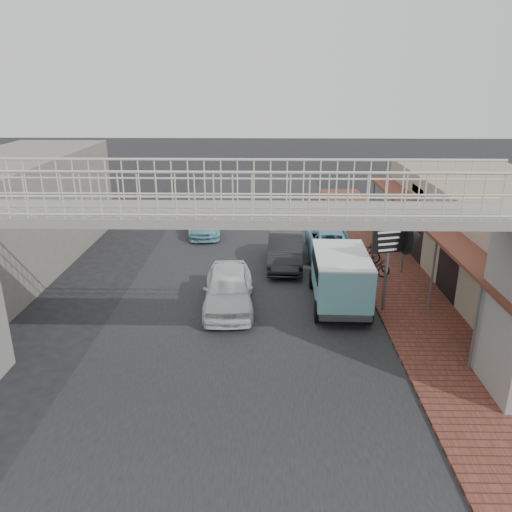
{
  "coord_description": "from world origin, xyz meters",
  "views": [
    {
      "loc": [
        0.77,
        -16.14,
        8.32
      ],
      "look_at": [
        0.38,
        2.2,
        1.8
      ],
      "focal_mm": 35.0,
      "sensor_mm": 36.0,
      "label": 1
    }
  ],
  "objects_px": {
    "angkot_far": "(204,224)",
    "angkot_van": "(340,272)",
    "angkot_curb": "(329,240)",
    "street_clock": "(496,303)",
    "dark_sedan": "(285,250)",
    "motorcycle_near": "(372,268)",
    "arrow_sign": "(410,239)",
    "white_hatchback": "(228,288)",
    "motorcycle_far": "(362,253)"
  },
  "relations": [
    {
      "from": "white_hatchback",
      "to": "angkot_van",
      "type": "distance_m",
      "value": 4.31
    },
    {
      "from": "motorcycle_far",
      "to": "motorcycle_near",
      "type": "bearing_deg",
      "value": -167.31
    },
    {
      "from": "white_hatchback",
      "to": "angkot_far",
      "type": "xyz_separation_m",
      "value": [
        -2.11,
        9.64,
        -0.18
      ]
    },
    {
      "from": "motorcycle_near",
      "to": "motorcycle_far",
      "type": "distance_m",
      "value": 1.8
    },
    {
      "from": "angkot_far",
      "to": "street_clock",
      "type": "distance_m",
      "value": 17.36
    },
    {
      "from": "white_hatchback",
      "to": "motorcycle_near",
      "type": "height_order",
      "value": "white_hatchback"
    },
    {
      "from": "street_clock",
      "to": "angkot_curb",
      "type": "bearing_deg",
      "value": 91.44
    },
    {
      "from": "dark_sedan",
      "to": "angkot_van",
      "type": "height_order",
      "value": "angkot_van"
    },
    {
      "from": "motorcycle_near",
      "to": "motorcycle_far",
      "type": "bearing_deg",
      "value": -4.84
    },
    {
      "from": "dark_sedan",
      "to": "angkot_curb",
      "type": "xyz_separation_m",
      "value": [
        2.28,
        1.89,
        -0.07
      ]
    },
    {
      "from": "angkot_van",
      "to": "arrow_sign",
      "type": "xyz_separation_m",
      "value": [
        2.41,
        -0.39,
        1.46
      ]
    },
    {
      "from": "angkot_far",
      "to": "motorcycle_near",
      "type": "xyz_separation_m",
      "value": [
        8.16,
        -6.74,
        -0.07
      ]
    },
    {
      "from": "dark_sedan",
      "to": "angkot_far",
      "type": "height_order",
      "value": "dark_sedan"
    },
    {
      "from": "motorcycle_far",
      "to": "angkot_van",
      "type": "bearing_deg",
      "value": 168.78
    },
    {
      "from": "angkot_curb",
      "to": "motorcycle_far",
      "type": "distance_m",
      "value": 2.28
    },
    {
      "from": "angkot_van",
      "to": "street_clock",
      "type": "bearing_deg",
      "value": -49.47
    },
    {
      "from": "arrow_sign",
      "to": "white_hatchback",
      "type": "bearing_deg",
      "value": 163.49
    },
    {
      "from": "dark_sedan",
      "to": "motorcycle_near",
      "type": "xyz_separation_m",
      "value": [
        3.72,
        -1.75,
        -0.21
      ]
    },
    {
      "from": "angkot_far",
      "to": "dark_sedan",
      "type": "bearing_deg",
      "value": -56.17
    },
    {
      "from": "angkot_far",
      "to": "angkot_van",
      "type": "bearing_deg",
      "value": -63.58
    },
    {
      "from": "angkot_curb",
      "to": "angkot_van",
      "type": "relative_size",
      "value": 1.07
    },
    {
      "from": "motorcycle_near",
      "to": "motorcycle_far",
      "type": "xyz_separation_m",
      "value": [
        -0.09,
        1.8,
        0.08
      ]
    },
    {
      "from": "dark_sedan",
      "to": "angkot_curb",
      "type": "bearing_deg",
      "value": 41.71
    },
    {
      "from": "angkot_van",
      "to": "motorcycle_near",
      "type": "relative_size",
      "value": 2.75
    },
    {
      "from": "white_hatchback",
      "to": "motorcycle_far",
      "type": "xyz_separation_m",
      "value": [
        5.95,
        4.7,
        -0.17
      ]
    },
    {
      "from": "white_hatchback",
      "to": "angkot_far",
      "type": "bearing_deg",
      "value": 99.36
    },
    {
      "from": "angkot_van",
      "to": "motorcycle_far",
      "type": "height_order",
      "value": "angkot_van"
    },
    {
      "from": "white_hatchback",
      "to": "motorcycle_far",
      "type": "height_order",
      "value": "white_hatchback"
    },
    {
      "from": "dark_sedan",
      "to": "street_clock",
      "type": "distance_m",
      "value": 10.76
    },
    {
      "from": "white_hatchback",
      "to": "arrow_sign",
      "type": "bearing_deg",
      "value": -3.91
    },
    {
      "from": "arrow_sign",
      "to": "street_clock",
      "type": "bearing_deg",
      "value": -87.67
    },
    {
      "from": "street_clock",
      "to": "white_hatchback",
      "type": "bearing_deg",
      "value": 135.55
    },
    {
      "from": "motorcycle_far",
      "to": "arrow_sign",
      "type": "distance_m",
      "value": 5.35
    },
    {
      "from": "angkot_curb",
      "to": "angkot_far",
      "type": "relative_size",
      "value": 1.15
    },
    {
      "from": "white_hatchback",
      "to": "angkot_van",
      "type": "bearing_deg",
      "value": 0.83
    },
    {
      "from": "dark_sedan",
      "to": "white_hatchback",
      "type": "bearing_deg",
      "value": -114.52
    },
    {
      "from": "angkot_far",
      "to": "street_clock",
      "type": "xyz_separation_m",
      "value": [
        10.15,
        -13.98,
        1.65
      ]
    },
    {
      "from": "white_hatchback",
      "to": "dark_sedan",
      "type": "xyz_separation_m",
      "value": [
        2.33,
        4.65,
        -0.05
      ]
    },
    {
      "from": "white_hatchback",
      "to": "motorcycle_near",
      "type": "distance_m",
      "value": 6.71
    },
    {
      "from": "angkot_far",
      "to": "motorcycle_far",
      "type": "height_order",
      "value": "angkot_far"
    },
    {
      "from": "angkot_far",
      "to": "motorcycle_far",
      "type": "distance_m",
      "value": 9.46
    },
    {
      "from": "angkot_curb",
      "to": "angkot_van",
      "type": "xyz_separation_m",
      "value": [
        -0.34,
        -6.25,
        0.72
      ]
    },
    {
      "from": "arrow_sign",
      "to": "angkot_curb",
      "type": "bearing_deg",
      "value": 91.68
    },
    {
      "from": "motorcycle_near",
      "to": "angkot_curb",
      "type": "bearing_deg",
      "value": 13.84
    },
    {
      "from": "angkot_van",
      "to": "white_hatchback",
      "type": "bearing_deg",
      "value": -174.89
    },
    {
      "from": "street_clock",
      "to": "angkot_far",
      "type": "bearing_deg",
      "value": 109.9
    },
    {
      "from": "angkot_curb",
      "to": "street_clock",
      "type": "bearing_deg",
      "value": 108.84
    },
    {
      "from": "dark_sedan",
      "to": "motorcycle_near",
      "type": "relative_size",
      "value": 2.72
    },
    {
      "from": "arrow_sign",
      "to": "motorcycle_near",
      "type": "bearing_deg",
      "value": 86.12
    },
    {
      "from": "angkot_curb",
      "to": "street_clock",
      "type": "xyz_separation_m",
      "value": [
        3.44,
        -10.88,
        1.59
      ]
    }
  ]
}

